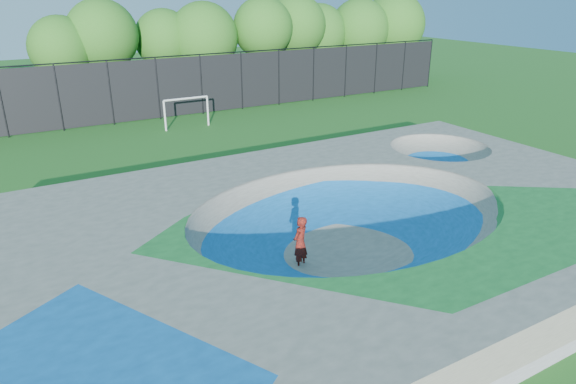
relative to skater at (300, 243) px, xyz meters
name	(u,v)px	position (x,y,z in m)	size (l,w,h in m)	color
ground	(349,248)	(2.12, 0.30, -0.86)	(120.00, 120.00, 0.00)	#1D5A19
skate_deck	(350,227)	(2.12, 0.30, -0.11)	(22.00, 14.00, 1.50)	gray
skater	(300,243)	(0.00, 0.00, 0.00)	(0.63, 0.41, 1.73)	red
skateboard	(300,267)	(0.00, 0.00, -0.84)	(0.78, 0.22, 0.05)	black
soccer_goal	(186,107)	(2.88, 18.16, 0.45)	(2.87, 0.12, 1.90)	silver
fence	(158,87)	(2.12, 21.30, 1.23)	(48.09, 0.09, 4.04)	black
treeline	(140,36)	(2.61, 26.17, 4.06)	(53.82, 7.34, 8.01)	#412D20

